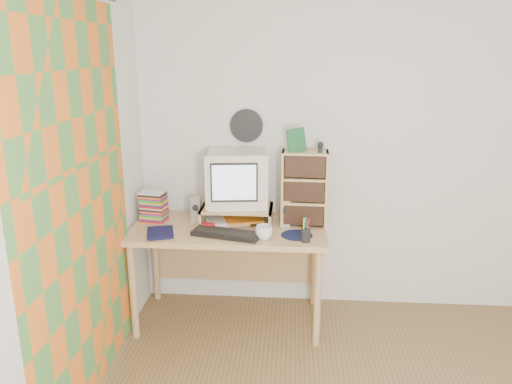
% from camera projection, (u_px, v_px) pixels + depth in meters
% --- Properties ---
extents(back_wall, '(3.50, 0.00, 3.50)m').
position_uv_depth(back_wall, '(370.00, 151.00, 3.74)').
color(back_wall, white).
rests_on(back_wall, floor).
extents(left_wall, '(0.00, 3.50, 3.50)m').
position_uv_depth(left_wall, '(24.00, 222.00, 2.19)').
color(left_wall, white).
rests_on(left_wall, floor).
extents(curtain, '(0.00, 2.20, 2.20)m').
position_uv_depth(curtain, '(80.00, 210.00, 2.68)').
color(curtain, orange).
rests_on(curtain, left_wall).
extents(wall_disc, '(0.25, 0.02, 0.25)m').
position_uv_depth(wall_disc, '(246.00, 126.00, 3.74)').
color(wall_disc, black).
rests_on(wall_disc, back_wall).
extents(desk, '(1.40, 0.70, 0.75)m').
position_uv_depth(desk, '(230.00, 241.00, 3.70)').
color(desk, tan).
rests_on(desk, floor).
extents(monitor_riser, '(0.52, 0.30, 0.12)m').
position_uv_depth(monitor_riser, '(237.00, 210.00, 3.67)').
color(monitor_riser, tan).
rests_on(monitor_riser, desk).
extents(crt_monitor, '(0.47, 0.47, 0.40)m').
position_uv_depth(crt_monitor, '(237.00, 178.00, 3.65)').
color(crt_monitor, beige).
rests_on(crt_monitor, monitor_riser).
extents(speaker_left, '(0.08, 0.08, 0.19)m').
position_uv_depth(speaker_left, '(197.00, 210.00, 3.67)').
color(speaker_left, '#A4A5A9').
rests_on(speaker_left, desk).
extents(speaker_right, '(0.08, 0.08, 0.19)m').
position_uv_depth(speaker_right, '(285.00, 212.00, 3.61)').
color(speaker_right, '#A4A5A9').
rests_on(speaker_right, desk).
extents(keyboard, '(0.49, 0.27, 0.03)m').
position_uv_depth(keyboard, '(226.00, 234.00, 3.41)').
color(keyboard, black).
rests_on(keyboard, desk).
extents(dvd_stack, '(0.20, 0.16, 0.25)m').
position_uv_depth(dvd_stack, '(153.00, 204.00, 3.70)').
color(dvd_stack, brown).
rests_on(dvd_stack, desk).
extents(cd_rack, '(0.33, 0.18, 0.54)m').
position_uv_depth(cd_rack, '(304.00, 189.00, 3.57)').
color(cd_rack, tan).
rests_on(cd_rack, desk).
extents(mug, '(0.14, 0.14, 0.09)m').
position_uv_depth(mug, '(264.00, 232.00, 3.35)').
color(mug, white).
rests_on(mug, desk).
extents(diary, '(0.25, 0.21, 0.04)m').
position_uv_depth(diary, '(147.00, 232.00, 3.43)').
color(diary, '#0F1038').
rests_on(diary, desk).
extents(mousepad, '(0.28, 0.28, 0.00)m').
position_uv_depth(mousepad, '(297.00, 235.00, 3.43)').
color(mousepad, '#0F1634').
rests_on(mousepad, desk).
extents(pen_cup, '(0.07, 0.07, 0.13)m').
position_uv_depth(pen_cup, '(306.00, 233.00, 3.30)').
color(pen_cup, black).
rests_on(pen_cup, desk).
extents(papers, '(0.35, 0.30, 0.04)m').
position_uv_depth(papers, '(233.00, 220.00, 3.68)').
color(papers, silver).
rests_on(papers, desk).
extents(red_box, '(0.09, 0.07, 0.04)m').
position_uv_depth(red_box, '(208.00, 226.00, 3.54)').
color(red_box, red).
rests_on(red_box, desk).
extents(game_box, '(0.13, 0.06, 0.16)m').
position_uv_depth(game_box, '(296.00, 140.00, 3.47)').
color(game_box, '#18542D').
rests_on(game_box, cd_rack).
extents(webcam, '(0.05, 0.05, 0.08)m').
position_uv_depth(webcam, '(320.00, 147.00, 3.44)').
color(webcam, black).
rests_on(webcam, cd_rack).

